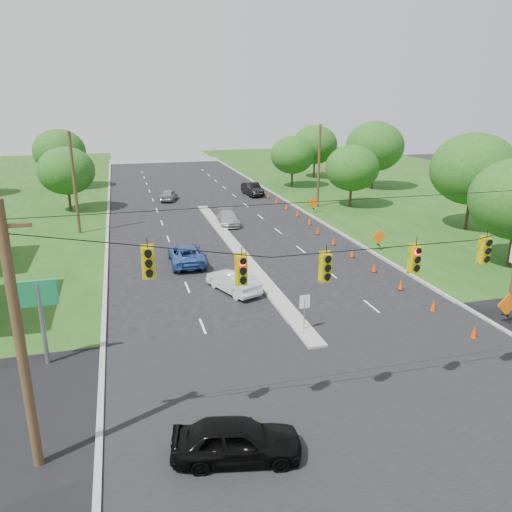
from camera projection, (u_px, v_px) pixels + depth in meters
name	position (u px, v px, depth m)	size (l,w,h in m)	color
ground	(355.00, 395.00, 20.55)	(160.00, 160.00, 0.00)	black
cross_street	(355.00, 395.00, 20.55)	(160.00, 14.00, 0.02)	black
curb_left	(108.00, 232.00, 45.57)	(0.25, 110.00, 0.16)	gray
curb_right	(314.00, 218.00, 50.66)	(0.25, 110.00, 0.16)	gray
median	(238.00, 251.00, 39.85)	(1.00, 34.00, 0.18)	gray
median_sign	(305.00, 306.00, 25.62)	(0.55, 0.06, 2.05)	gray
signal_span	(374.00, 291.00, 18.11)	(25.60, 0.32, 9.00)	#422D1C
utility_pole_far_left	(74.00, 184.00, 43.60)	(0.28, 0.28, 9.00)	#422D1C
utility_pole_far_right	(319.00, 166.00, 54.50)	(0.28, 0.28, 9.00)	#422D1C
cone_0	(474.00, 332.00, 25.23)	(0.32, 0.32, 0.70)	#FF3B00
cone_1	(433.00, 306.00, 28.45)	(0.32, 0.32, 0.70)	#FF3B00
cone_2	(401.00, 285.00, 31.66)	(0.32, 0.32, 0.70)	#FF3B00
cone_3	(374.00, 267.00, 34.88)	(0.32, 0.32, 0.70)	#FF3B00
cone_4	(352.00, 253.00, 38.10)	(0.32, 0.32, 0.70)	#FF3B00
cone_5	(333.00, 241.00, 41.31)	(0.32, 0.32, 0.70)	#FF3B00
cone_6	(318.00, 231.00, 44.53)	(0.32, 0.32, 0.70)	#FF3B00
cone_7	(310.00, 221.00, 47.90)	(0.32, 0.32, 0.70)	#FF3B00
cone_8	(297.00, 213.00, 51.11)	(0.32, 0.32, 0.70)	#FF3B00
cone_9	(286.00, 207.00, 54.33)	(0.32, 0.32, 0.70)	#FF3B00
cone_10	(277.00, 201.00, 57.55)	(0.32, 0.32, 0.70)	#FF3B00
cone_11	(268.00, 195.00, 60.76)	(0.32, 0.32, 0.70)	#FF3B00
cone_12	(260.00, 190.00, 63.98)	(0.32, 0.32, 0.70)	#FF3B00
work_sign_0	(507.00, 305.00, 26.62)	(1.27, 0.58, 1.37)	black
work_sign_1	(379.00, 238.00, 39.48)	(1.27, 0.58, 1.37)	black
work_sign_2	(313.00, 203.00, 52.35)	(1.27, 0.58, 1.37)	black
tree_5	(66.00, 171.00, 52.47)	(5.88, 5.88, 6.86)	black
tree_6	(59.00, 151.00, 65.56)	(6.72, 6.72, 7.84)	black
tree_8	(473.00, 169.00, 44.62)	(7.56, 7.56, 8.82)	black
tree_9	(352.00, 168.00, 54.51)	(5.88, 5.88, 6.86)	black
tree_10	(375.00, 146.00, 65.34)	(7.56, 7.56, 8.82)	black
tree_11	(315.00, 145.00, 74.63)	(6.72, 6.72, 7.84)	black
tree_12	(292.00, 155.00, 66.88)	(5.88, 5.88, 6.86)	black
black_sedan	(237.00, 440.00, 16.69)	(1.76, 4.38, 1.49)	black
white_sedan	(233.00, 281.00, 31.26)	(1.48, 4.25, 1.40)	silver
blue_pickup	(186.00, 254.00, 36.54)	(2.40, 5.19, 1.44)	#2B4E99
silver_car_far	(228.00, 218.00, 47.84)	(1.81, 4.45, 1.29)	#979797
silver_car_oncoming	(169.00, 195.00, 59.09)	(1.57, 3.91, 1.33)	gray
dark_car_receding	(252.00, 189.00, 62.32)	(1.65, 4.73, 1.56)	black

